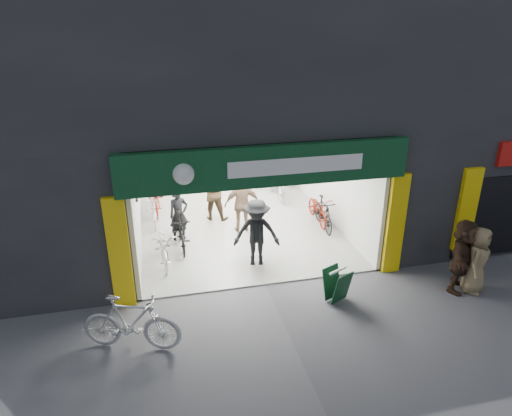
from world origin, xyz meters
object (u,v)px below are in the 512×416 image
object	(u,v)px
bike_left_front	(163,246)
sandwich_board	(337,284)
pedestrian_near	(477,260)
parked_bike	(131,323)
bike_right_front	(323,214)

from	to	relation	value
bike_left_front	sandwich_board	xyz separation A→B (m)	(3.72, -2.68, -0.05)
bike_left_front	pedestrian_near	xyz separation A→B (m)	(6.99, -3.04, 0.34)
pedestrian_near	parked_bike	bearing A→B (deg)	139.21
bike_left_front	bike_right_front	bearing A→B (deg)	8.69
pedestrian_near	bike_left_front	bearing A→B (deg)	113.88
parked_bike	pedestrian_near	bearing A→B (deg)	-68.82
bike_right_front	pedestrian_near	world-z (taller)	pedestrian_near
bike_right_front	pedestrian_near	bearing A→B (deg)	-58.19
parked_bike	sandwich_board	world-z (taller)	parked_bike
sandwich_board	bike_right_front	bearing A→B (deg)	48.89
bike_left_front	bike_right_front	world-z (taller)	bike_right_front
bike_left_front	bike_right_front	size ratio (longest dim) A/B	1.11
parked_bike	sandwich_board	size ratio (longest dim) A/B	2.53
bike_left_front	parked_bike	bearing A→B (deg)	-106.00
pedestrian_near	sandwich_board	xyz separation A→B (m)	(-3.27, 0.36, -0.39)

